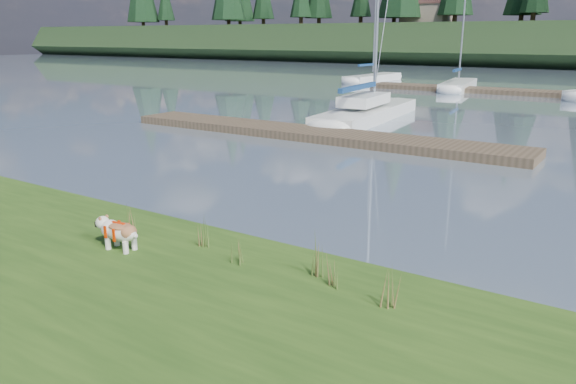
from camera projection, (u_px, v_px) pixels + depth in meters
The scene contains 15 objects.
ground at pixel (534, 95), 35.74m from camera, with size 200.00×200.00×0.00m, color gray.
bulldog at pixel (119, 231), 8.99m from camera, with size 0.85×0.40×0.50m.
sailboat_main at pixel (373, 109), 25.89m from camera, with size 2.82×9.95×14.02m.
dock_near at pixel (310, 134), 20.93m from camera, with size 16.00×2.00×0.30m, color #4C3D2C.
dock_far at pixel (569, 95), 34.64m from camera, with size 26.00×2.20×0.30m, color #4C3D2C.
sailboat_bg_0 at pixel (377, 77), 46.81m from camera, with size 2.04×8.25×11.82m.
sailboat_bg_1 at pixel (460, 84), 40.18m from camera, with size 2.71×8.24×12.06m.
weed_0 at pixel (202, 232), 9.12m from camera, with size 0.17×0.14×0.60m.
weed_1 at pixel (237, 249), 8.46m from camera, with size 0.17×0.14×0.55m.
weed_2 at pixel (315, 256), 7.93m from camera, with size 0.17×0.14×0.79m.
weed_3 at pixel (131, 218), 10.03m from camera, with size 0.17×0.14×0.44m.
weed_4 at pixel (333, 271), 7.69m from camera, with size 0.17×0.14×0.50m.
weed_5 at pixel (392, 291), 7.07m from camera, with size 0.17×0.14×0.55m.
mud_lip at pixel (198, 239), 10.30m from camera, with size 60.00×0.50×0.14m, color #33281C.
house_0 at pixel (428, 8), 77.59m from camera, with size 6.30×5.30×4.65m.
Camera 1 is at (6.71, -8.78, 3.68)m, focal length 35.00 mm.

